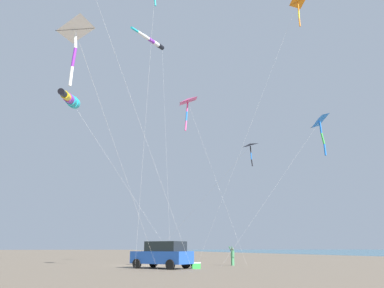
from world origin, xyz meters
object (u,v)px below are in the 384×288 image
(person_child_green_jacket, at_px, (232,255))
(kite_delta_blue_topmost, at_px, (187,101))
(kite_delta_small_distant, at_px, (297,2))
(kite_delta_black_fish_shape, at_px, (75,30))
(kite_delta_long_streamer_right, at_px, (319,121))
(kite_windsock_orange_high_right, at_px, (153,42))
(kite_windsock_magenta_far_left, at_px, (71,100))
(parked_car, at_px, (163,254))
(person_adult_flyer, at_px, (165,252))
(cooler_box, at_px, (196,265))
(kite_delta_striped_overhead, at_px, (249,146))

(person_child_green_jacket, relative_size, kite_delta_blue_topmost, 0.12)
(kite_delta_small_distant, height_order, kite_delta_black_fish_shape, kite_delta_small_distant)
(kite_delta_long_streamer_right, height_order, kite_delta_blue_topmost, kite_delta_blue_topmost)
(kite_windsock_orange_high_right, height_order, kite_delta_blue_topmost, kite_windsock_orange_high_right)
(kite_delta_black_fish_shape, relative_size, kite_windsock_magenta_far_left, 0.94)
(parked_car, relative_size, person_adult_flyer, 2.50)
(person_child_green_jacket, distance_m, kite_delta_small_distant, 21.84)
(person_child_green_jacket, relative_size, kite_windsock_magenta_far_left, 0.12)
(cooler_box, relative_size, kite_delta_small_distant, 0.03)
(person_child_green_jacket, bearing_deg, kite_delta_black_fish_shape, -127.83)
(kite_delta_striped_overhead, bearing_deg, kite_delta_long_streamer_right, -0.27)
(kite_delta_blue_topmost, bearing_deg, kite_delta_black_fish_shape, -122.57)
(kite_delta_striped_overhead, bearing_deg, cooler_box, 137.15)
(parked_car, xyz_separation_m, kite_windsock_orange_high_right, (-0.26, 4.65, 19.30))
(kite_delta_black_fish_shape, xyz_separation_m, kite_windsock_magenta_far_left, (-0.04, 7.04, -0.10))
(parked_car, height_order, person_child_green_jacket, parked_car)
(parked_car, relative_size, kite_windsock_magenta_far_left, 0.34)
(kite_delta_small_distant, distance_m, kite_delta_blue_topmost, 13.12)
(person_child_green_jacket, relative_size, kite_delta_striped_overhead, 0.11)
(kite_delta_small_distant, bearing_deg, person_child_green_jacket, 120.00)
(parked_car, relative_size, kite_delta_black_fish_shape, 0.36)
(parked_car, xyz_separation_m, kite_delta_striped_overhead, (5.28, -3.70, 7.43))
(kite_delta_long_streamer_right, xyz_separation_m, kite_delta_blue_topmost, (-9.95, 2.12, 1.25))
(kite_delta_small_distant, xyz_separation_m, kite_windsock_magenta_far_left, (-17.34, -4.02, -12.38))
(kite_delta_black_fish_shape, bearing_deg, kite_delta_striped_overhead, 41.49)
(cooler_box, xyz_separation_m, kite_delta_black_fish_shape, (-9.11, -13.67, 8.88))
(person_child_green_jacket, distance_m, kite_windsock_magenta_far_left, 19.01)
(cooler_box, bearing_deg, kite_delta_long_streamer_right, -17.74)
(cooler_box, distance_m, kite_delta_small_distant, 22.85)
(person_adult_flyer, bearing_deg, kite_delta_black_fish_shape, -111.32)
(kite_delta_striped_overhead, relative_size, kite_delta_long_streamer_right, 1.21)
(kite_delta_blue_topmost, distance_m, kite_windsock_magenta_far_left, 10.59)
(parked_car, height_order, person_adult_flyer, parked_car)
(person_child_green_jacket, relative_size, kite_delta_long_streamer_right, 0.13)
(kite_delta_small_distant, distance_m, kite_delta_long_streamer_right, 10.59)
(person_adult_flyer, relative_size, kite_windsock_orange_high_right, 0.09)
(person_adult_flyer, xyz_separation_m, kite_delta_small_distant, (7.80, -13.30, 20.40))
(person_child_green_jacket, xyz_separation_m, kite_windsock_orange_high_right, (-6.91, 1.65, 19.41))
(cooler_box, bearing_deg, person_child_green_jacket, 40.52)
(person_child_green_jacket, xyz_separation_m, kite_windsock_magenta_far_left, (-13.62, -10.46, 8.15))
(person_child_green_jacket, distance_m, kite_delta_striped_overhead, 10.18)
(cooler_box, bearing_deg, kite_delta_black_fish_shape, -123.68)
(cooler_box, xyz_separation_m, person_child_green_jacket, (4.48, 3.83, 0.63))
(cooler_box, relative_size, kite_delta_black_fish_shape, 0.05)
(kite_delta_striped_overhead, height_order, kite_delta_black_fish_shape, kite_delta_black_fish_shape)
(kite_windsock_magenta_far_left, bearing_deg, kite_delta_black_fish_shape, -89.70)
(kite_delta_blue_topmost, bearing_deg, person_child_green_jacket, 40.71)
(cooler_box, height_order, person_adult_flyer, person_adult_flyer)
(kite_delta_small_distant, relative_size, kite_windsock_magenta_far_left, 1.63)
(cooler_box, distance_m, kite_windsock_orange_high_right, 20.92)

